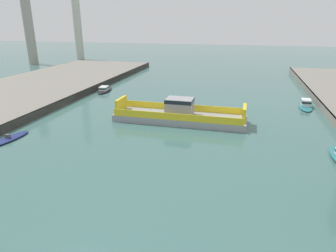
{
  "coord_description": "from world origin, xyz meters",
  "views": [
    {
      "loc": [
        9.4,
        -13.11,
        15.57
      ],
      "look_at": [
        0.0,
        24.21,
        2.0
      ],
      "focal_mm": 32.05,
      "sensor_mm": 36.0,
      "label": 1
    }
  ],
  "objects": [
    {
      "name": "chain_ferry",
      "position": [
        -0.11,
        32.28,
        1.16
      ],
      "size": [
        21.29,
        5.91,
        3.89
      ],
      "color": "#939399",
      "rests_on": "ground"
    },
    {
      "name": "smokestack_distant_a",
      "position": [
        -68.13,
        86.15,
        15.56
      ],
      "size": [
        3.68,
        3.68,
        29.1
      ],
      "color": "#9E998E",
      "rests_on": "ground"
    },
    {
      "name": "moored_boat_near_right",
      "position": [
        -21.62,
        49.54,
        0.47
      ],
      "size": [
        3.45,
        7.67,
        1.24
      ],
      "color": "black",
      "rests_on": "ground"
    },
    {
      "name": "moored_boat_mid_left",
      "position": [
        21.32,
        46.34,
        0.59
      ],
      "size": [
        2.82,
        6.88,
        1.54
      ],
      "color": "#237075",
      "rests_on": "ground"
    },
    {
      "name": "smokestack_distant_b",
      "position": [
        -58.36,
        103.58,
        19.96
      ],
      "size": [
        3.51,
        3.51,
        37.84
      ],
      "color": "beige",
      "rests_on": "ground"
    },
    {
      "name": "moored_boat_near_left",
      "position": [
        -21.27,
        18.6,
        0.19
      ],
      "size": [
        2.77,
        7.08,
        0.86
      ],
      "color": "navy",
      "rests_on": "ground"
    }
  ]
}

